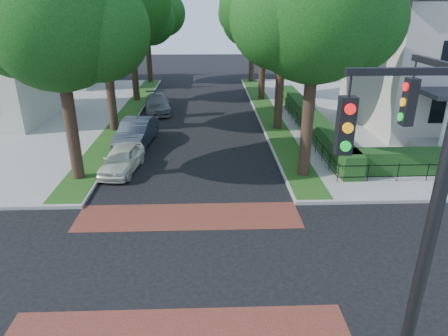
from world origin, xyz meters
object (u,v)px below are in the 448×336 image
(parked_car_front, at_px, (122,159))
(parked_car_rear, at_px, (157,104))
(traffic_signal, at_px, (423,191))
(parked_car_middle, at_px, (136,133))

(parked_car_front, height_order, parked_car_rear, parked_car_rear)
(parked_car_front, bearing_deg, parked_car_rear, 95.42)
(traffic_signal, height_order, parked_car_front, traffic_signal)
(parked_car_front, distance_m, parked_car_rear, 12.12)
(parked_car_front, height_order, parked_car_middle, parked_car_middle)
(traffic_signal, relative_size, parked_car_rear, 1.72)
(parked_car_middle, height_order, parked_car_rear, parked_car_middle)
(parked_car_front, xyz_separation_m, parked_car_middle, (0.06, 4.09, 0.13))
(parked_car_front, relative_size, parked_car_middle, 0.80)
(traffic_signal, bearing_deg, parked_car_rear, 108.27)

